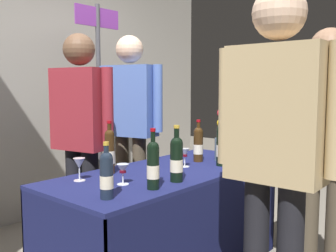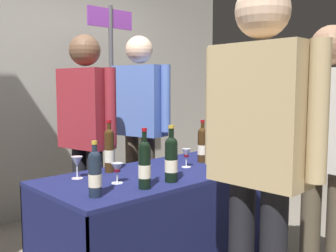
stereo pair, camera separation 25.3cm
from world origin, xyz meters
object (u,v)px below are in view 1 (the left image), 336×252
booth_signpost (99,90)px  tasting_table (168,202)px  featured_wine_bottle (198,144)px  flower_vase (221,145)px  display_bottle_0 (222,144)px  vendor_presenter (81,126)px  taster_foreground_right (276,141)px  wine_glass_near_vendor (79,164)px  wine_glass_near_taster (185,154)px  wine_glass_mid (123,170)px

booth_signpost → tasting_table: bearing=-107.7°
featured_wine_bottle → flower_vase: (0.15, -0.11, -0.01)m
display_bottle_0 → booth_signpost: (0.02, 1.39, 0.38)m
vendor_presenter → taster_foreground_right: taster_foreground_right is taller
tasting_table → wine_glass_near_vendor: wine_glass_near_vendor is taller
featured_wine_bottle → wine_glass_near_taster: bearing=-168.9°
vendor_presenter → display_bottle_0: bearing=24.1°
flower_vase → taster_foreground_right: size_ratio=0.24×
featured_wine_bottle → display_bottle_0: (-0.01, -0.22, 0.02)m
wine_glass_mid → wine_glass_near_taster: bearing=3.1°
booth_signpost → wine_glass_near_vendor: bearing=-133.9°
flower_vase → tasting_table: bearing=171.0°
tasting_table → vendor_presenter: vendor_presenter is taller
tasting_table → wine_glass_near_taster: 0.35m
featured_wine_bottle → tasting_table: bearing=-176.5°
display_bottle_0 → taster_foreground_right: (-0.66, -0.71, 0.16)m
featured_wine_bottle → booth_signpost: size_ratio=0.15×
wine_glass_near_taster → display_bottle_0: bearing=-39.8°
display_bottle_0 → vendor_presenter: (-0.60, 0.83, 0.12)m
featured_wine_bottle → vendor_presenter: (-0.61, 0.62, 0.14)m
wine_glass_mid → wine_glass_near_taster: wine_glass_near_taster is taller
display_bottle_0 → taster_foreground_right: 0.99m
booth_signpost → flower_vase: bearing=-83.8°
featured_wine_bottle → wine_glass_near_vendor: bearing=168.8°
featured_wine_bottle → taster_foreground_right: bearing=-125.9°
flower_vase → wine_glass_near_taster: bearing=170.1°
flower_vase → display_bottle_0: bearing=-145.4°
featured_wine_bottle → vendor_presenter: vendor_presenter is taller
wine_glass_near_vendor → wine_glass_mid: bearing=-66.9°
wine_glass_mid → wine_glass_near_taster: 0.62m
tasting_table → wine_glass_near_vendor: (-0.57, 0.21, 0.32)m
wine_glass_mid → taster_foreground_right: (0.16, -0.85, 0.23)m
booth_signpost → taster_foreground_right: bearing=-107.9°
wine_glass_near_vendor → wine_glass_near_taster: wine_glass_near_vendor is taller
taster_foreground_right → tasting_table: bearing=-19.6°
display_bottle_0 → vendor_presenter: 1.04m
flower_vase → vendor_presenter: (-0.76, 0.73, 0.15)m
wine_glass_near_taster → vendor_presenter: vendor_presenter is taller
display_bottle_0 → flower_vase: flower_vase is taller
featured_wine_bottle → flower_vase: bearing=-35.6°
featured_wine_bottle → taster_foreground_right: size_ratio=0.18×
wine_glass_near_taster → vendor_presenter: bearing=120.7°
featured_wine_bottle → display_bottle_0: 0.22m
wine_glass_mid → vendor_presenter: (0.22, 0.69, 0.19)m
wine_glass_mid → flower_vase: (0.98, -0.03, 0.03)m
featured_wine_bottle → wine_glass_near_taster: 0.23m
tasting_table → booth_signpost: 1.47m
wine_glass_near_vendor → tasting_table: bearing=-20.2°
vendor_presenter → booth_signpost: bearing=120.3°
taster_foreground_right → booth_signpost: 2.22m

